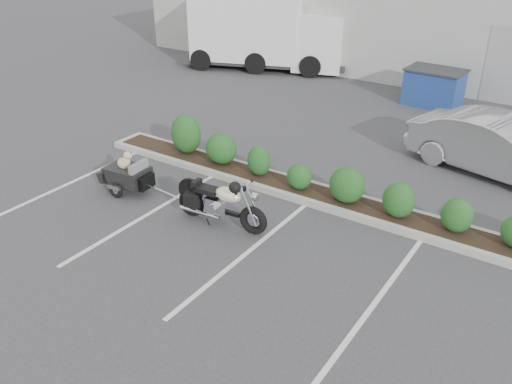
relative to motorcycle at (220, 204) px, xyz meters
The scene contains 8 objects.
ground 0.52m from the motorcycle, behind, with size 90.00×90.00×0.00m, color #38383A.
planter_kerb 2.42m from the motorcycle, 68.03° to the left, with size 12.00×1.00×0.15m, color #9E9E93.
building 17.08m from the motorcycle, 90.36° to the left, with size 26.00×10.00×4.00m, color #9EA099.
motorcycle is the anchor object (origin of this frame).
pet_trailer 2.79m from the motorcycle, behind, with size 1.76×0.99×1.04m.
sedan 7.29m from the motorcycle, 54.36° to the left, with size 1.56×4.46×1.47m, color silver.
dumpster 10.59m from the motorcycle, 83.57° to the left, with size 1.96×1.39×1.25m.
delivery_truck 13.22m from the motorcycle, 118.78° to the left, with size 7.19×4.36×3.14m.
Camera 1 is at (6.30, -7.90, 5.98)m, focal length 38.00 mm.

